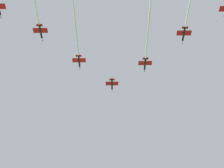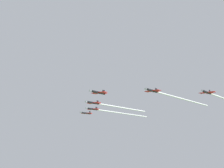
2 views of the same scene
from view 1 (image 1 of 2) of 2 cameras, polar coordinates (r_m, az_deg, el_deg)
jet_lead at (r=184.21m, az=0.00°, el=-0.05°), size 10.24×7.44×2.14m
jet_port_inner at (r=160.63m, az=-6.53°, el=10.43°), size 70.71×7.90×2.14m
jet_starboard_inner at (r=162.53m, az=6.32°, el=7.98°), size 55.66×7.44×2.14m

